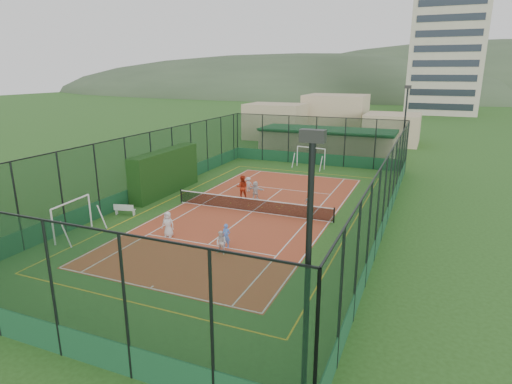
# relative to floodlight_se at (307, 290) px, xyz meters

# --- Properties ---
(ground) EXTENTS (300.00, 300.00, 0.00)m
(ground) POSITION_rel_floodlight_se_xyz_m (-8.60, 16.60, -4.12)
(ground) COLOR #294F1B
(ground) RESTS_ON ground
(court_slab) EXTENTS (11.17, 23.97, 0.01)m
(court_slab) POSITION_rel_floodlight_se_xyz_m (-8.60, 16.60, -4.12)
(court_slab) COLOR #A84825
(court_slab) RESTS_ON ground
(tennis_net) EXTENTS (11.67, 0.12, 1.06)m
(tennis_net) POSITION_rel_floodlight_se_xyz_m (-8.60, 16.60, -3.59)
(tennis_net) COLOR black
(tennis_net) RESTS_ON ground
(perimeter_fence) EXTENTS (18.12, 34.12, 5.00)m
(perimeter_fence) POSITION_rel_floodlight_se_xyz_m (-8.60, 16.60, -1.62)
(perimeter_fence) COLOR black
(perimeter_fence) RESTS_ON ground
(floodlight_se) EXTENTS (0.60, 0.26, 8.25)m
(floodlight_se) POSITION_rel_floodlight_se_xyz_m (0.00, 0.00, 0.00)
(floodlight_se) COLOR black
(floodlight_se) RESTS_ON ground
(floodlight_ne) EXTENTS (0.60, 0.26, 8.25)m
(floodlight_ne) POSITION_rel_floodlight_se_xyz_m (0.00, 33.20, 0.00)
(floodlight_ne) COLOR black
(floodlight_ne) RESTS_ON ground
(clubhouse) EXTENTS (15.20, 7.20, 3.15)m
(clubhouse) POSITION_rel_floodlight_se_xyz_m (-8.60, 38.60, -2.55)
(clubhouse) COLOR tan
(clubhouse) RESTS_ON ground
(apartment_tower) EXTENTS (15.00, 12.00, 30.00)m
(apartment_tower) POSITION_rel_floodlight_se_xyz_m (3.40, 98.60, 10.88)
(apartment_tower) COLOR beige
(apartment_tower) RESTS_ON ground
(distant_hills) EXTENTS (200.00, 60.00, 24.00)m
(distant_hills) POSITION_rel_floodlight_se_xyz_m (-8.60, 166.60, -4.12)
(distant_hills) COLOR #384C33
(distant_hills) RESTS_ON ground
(hedge_left) EXTENTS (1.19, 7.96, 3.48)m
(hedge_left) POSITION_rel_floodlight_se_xyz_m (-16.90, 18.36, -2.38)
(hedge_left) COLOR black
(hedge_left) RESTS_ON ground
(white_bench) EXTENTS (1.48, 0.74, 0.80)m
(white_bench) POSITION_rel_floodlight_se_xyz_m (-16.40, 12.66, -3.72)
(white_bench) COLOR white
(white_bench) RESTS_ON ground
(futsal_goal_near) EXTENTS (3.35, 1.23, 2.11)m
(futsal_goal_near) POSITION_rel_floodlight_se_xyz_m (-16.75, 8.40, -3.07)
(futsal_goal_near) COLOR white
(futsal_goal_near) RESTS_ON ground
(futsal_goal_far) EXTENTS (3.31, 1.52, 2.06)m
(futsal_goal_far) POSITION_rel_floodlight_se_xyz_m (-8.66, 31.97, -3.10)
(futsal_goal_far) COLOR white
(futsal_goal_far) RESTS_ON ground
(child_near_left) EXTENTS (0.83, 0.61, 1.55)m
(child_near_left) POSITION_rel_floodlight_se_xyz_m (-11.40, 10.40, -3.34)
(child_near_left) COLOR silver
(child_near_left) RESTS_ON court_slab
(child_near_mid) EXTENTS (0.51, 0.35, 1.38)m
(child_near_mid) POSITION_rel_floodlight_se_xyz_m (-7.48, 10.25, -3.43)
(child_near_mid) COLOR #5183E7
(child_near_mid) RESTS_ON court_slab
(child_near_right) EXTENTS (0.68, 0.55, 1.30)m
(child_near_right) POSITION_rel_floodlight_se_xyz_m (-7.32, 9.35, -3.47)
(child_near_right) COLOR white
(child_near_right) RESTS_ON court_slab
(child_far_left) EXTENTS (0.91, 0.79, 1.22)m
(child_far_left) POSITION_rel_floodlight_se_xyz_m (-10.92, 21.24, -3.50)
(child_far_left) COLOR silver
(child_far_left) RESTS_ON court_slab
(child_far_right) EXTENTS (0.87, 0.66, 1.37)m
(child_far_right) POSITION_rel_floodlight_se_xyz_m (-4.83, 17.80, -3.43)
(child_far_right) COLOR white
(child_far_right) RESTS_ON court_slab
(child_far_back) EXTENTS (1.35, 0.49, 1.44)m
(child_far_back) POSITION_rel_floodlight_se_xyz_m (-9.53, 19.45, -3.40)
(child_far_back) COLOR silver
(child_far_back) RESTS_ON court_slab
(coach) EXTENTS (1.06, 0.94, 1.83)m
(coach) POSITION_rel_floodlight_se_xyz_m (-10.57, 19.27, -3.20)
(coach) COLOR #A92812
(coach) RESTS_ON court_slab
(tennis_balls) EXTENTS (4.74, 0.94, 0.07)m
(tennis_balls) POSITION_rel_floodlight_se_xyz_m (-8.02, 17.94, -4.08)
(tennis_balls) COLOR #CCE033
(tennis_balls) RESTS_ON court_slab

